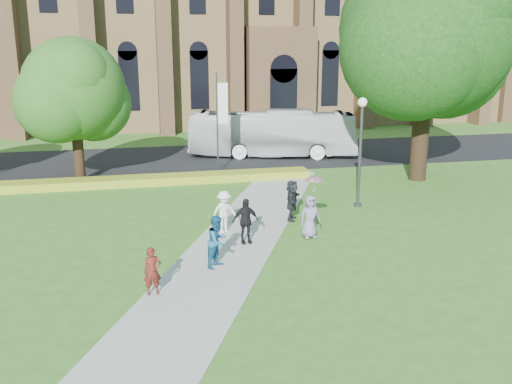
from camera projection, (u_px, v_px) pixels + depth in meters
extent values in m
plane|color=#3F661E|center=(228.00, 270.00, 19.93)|extent=(160.00, 160.00, 0.00)
cube|color=black|center=(178.00, 159.00, 38.82)|extent=(160.00, 10.00, 0.02)
cube|color=#B2B2A8|center=(223.00, 259.00, 20.87)|extent=(15.58, 28.54, 0.04)
cube|color=gold|center=(153.00, 180.00, 31.92)|extent=(18.00, 1.40, 0.45)
cube|color=brown|center=(258.00, 34.00, 57.62)|extent=(52.00, 16.00, 17.00)
cube|color=brown|center=(280.00, 80.00, 50.14)|extent=(6.00, 2.50, 9.00)
cylinder|color=#38383D|center=(360.00, 158.00, 27.02)|extent=(0.14, 0.14, 4.80)
sphere|color=white|center=(363.00, 102.00, 26.35)|extent=(0.44, 0.44, 0.44)
cylinder|color=#38383D|center=(358.00, 205.00, 27.61)|extent=(0.36, 0.36, 0.15)
cylinder|color=#332114|center=(421.00, 123.00, 32.18)|extent=(0.96, 0.96, 6.60)
sphere|color=#10340E|center=(428.00, 29.00, 30.88)|extent=(9.60, 9.60, 9.60)
cylinder|color=#332114|center=(78.00, 146.00, 31.85)|extent=(0.60, 0.60, 4.12)
sphere|color=#2B5519|center=(73.00, 89.00, 31.04)|extent=(5.60, 5.60, 5.60)
cylinder|color=#38383D|center=(217.00, 124.00, 33.94)|extent=(0.10, 0.10, 6.00)
cube|color=white|center=(223.00, 103.00, 33.70)|extent=(0.60, 0.02, 2.40)
imported|color=white|center=(273.00, 133.00, 39.23)|extent=(11.81, 5.53, 3.21)
imported|color=#581A14|center=(152.00, 271.00, 17.73)|extent=(0.61, 0.44, 1.54)
imported|color=#18527C|center=(218.00, 241.00, 19.89)|extent=(1.14, 1.15, 1.87)
imported|color=silver|center=(224.00, 212.00, 23.58)|extent=(1.27, 0.95, 1.75)
imported|color=black|center=(245.00, 221.00, 22.26)|extent=(1.11, 0.57, 1.81)
imported|color=slate|center=(310.00, 216.00, 22.94)|extent=(0.91, 0.65, 1.75)
imported|color=black|center=(292.00, 200.00, 25.22)|extent=(1.13, 1.75, 1.80)
imported|color=#EDA7C2|center=(314.00, 187.00, 22.76)|extent=(0.83, 0.83, 0.67)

